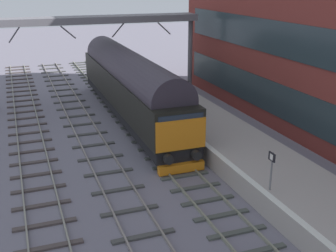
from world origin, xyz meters
TOP-DOWN VIEW (x-y plane):
  - ground_plane at (0.00, 0.00)m, footprint 140.00×140.00m
  - track_main at (0.00, 0.00)m, footprint 2.50×60.00m
  - track_adjacent_west at (-3.47, -0.00)m, footprint 2.50×60.00m
  - track_adjacent_far_west at (-6.93, 0.00)m, footprint 2.50×60.00m
  - station_platform at (3.60, 0.00)m, footprint 4.00×44.00m
  - diesel_locomotive at (0.00, 7.40)m, footprint 2.74×19.45m
  - platform_number_sign at (2.05, -6.95)m, footprint 0.10×0.44m
  - waiting_passenger at (3.36, 6.64)m, footprint 0.41×0.50m
  - overhead_footbridge at (-1.42, 12.14)m, footprint 16.23×2.00m

SIDE VIEW (x-z plane):
  - ground_plane at x=0.00m, z-range 0.00..0.00m
  - track_main at x=0.00m, z-range -0.02..0.13m
  - track_adjacent_far_west at x=-6.93m, z-range -0.02..0.13m
  - track_adjacent_west at x=-3.47m, z-range -0.02..0.13m
  - station_platform at x=3.60m, z-range 0.00..1.01m
  - waiting_passenger at x=3.36m, z-range 1.17..2.81m
  - platform_number_sign at x=2.05m, z-range 1.30..2.96m
  - diesel_locomotive at x=0.00m, z-range 0.15..4.83m
  - overhead_footbridge at x=-1.42m, z-range 2.78..9.44m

